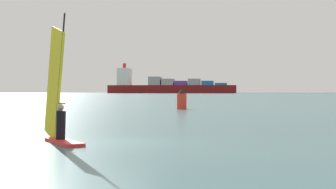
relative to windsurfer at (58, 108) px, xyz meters
The scene contains 5 objects.
ground_plane 2.44m from the windsurfer, 13.17° to the left, with size 4000.00×4000.00×0.00m, color #386066.
windsurfer is the anchor object (origin of this frame).
cargo_ship 575.22m from the windsurfer, 110.26° to the left, with size 156.49×63.66×36.76m.
distant_headland 1214.85m from the windsurfer, 91.35° to the left, with size 672.63×248.16×20.75m, color #4C564C.
channel_buoy 32.33m from the windsurfer, 101.34° to the left, with size 0.98×0.98×2.08m.
Camera 1 is at (7.47, -14.96, 1.77)m, focal length 51.79 mm.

